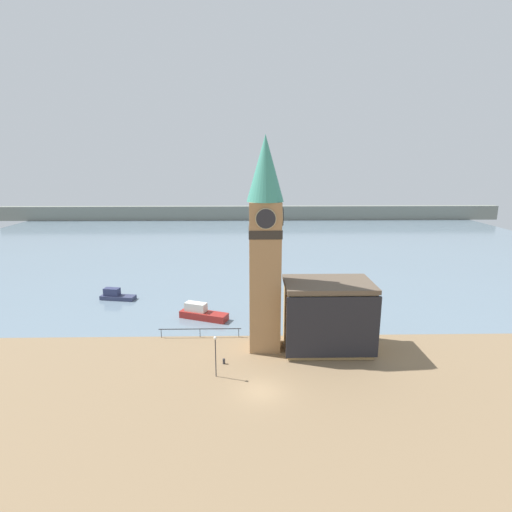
{
  "coord_description": "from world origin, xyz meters",
  "views": [
    {
      "loc": [
        -1.13,
        -32.71,
        20.44
      ],
      "look_at": [
        -0.33,
        6.76,
        11.15
      ],
      "focal_mm": 28.0,
      "sensor_mm": 36.0,
      "label": 1
    }
  ],
  "objects_px": {
    "boat_near": "(202,313)",
    "mooring_bollard_near": "(224,361)",
    "clock_tower": "(265,240)",
    "lamp_post": "(215,349)",
    "pier_building": "(327,316)",
    "boat_far": "(116,295)"
  },
  "relations": [
    {
      "from": "clock_tower",
      "to": "boat_far",
      "type": "height_order",
      "value": "clock_tower"
    },
    {
      "from": "pier_building",
      "to": "boat_far",
      "type": "relative_size",
      "value": 1.77
    },
    {
      "from": "pier_building",
      "to": "mooring_bollard_near",
      "type": "distance_m",
      "value": 12.35
    },
    {
      "from": "clock_tower",
      "to": "pier_building",
      "type": "distance_m",
      "value": 10.96
    },
    {
      "from": "clock_tower",
      "to": "lamp_post",
      "type": "relative_size",
      "value": 5.5
    },
    {
      "from": "boat_far",
      "to": "boat_near",
      "type": "bearing_deg",
      "value": -19.78
    },
    {
      "from": "clock_tower",
      "to": "boat_near",
      "type": "relative_size",
      "value": 3.44
    },
    {
      "from": "boat_near",
      "to": "boat_far",
      "type": "xyz_separation_m",
      "value": [
        -13.99,
        8.03,
        -0.15
      ]
    },
    {
      "from": "mooring_bollard_near",
      "to": "lamp_post",
      "type": "xyz_separation_m",
      "value": [
        -0.62,
        -2.52,
        2.6
      ]
    },
    {
      "from": "clock_tower",
      "to": "lamp_post",
      "type": "bearing_deg",
      "value": -128.35
    },
    {
      "from": "pier_building",
      "to": "lamp_post",
      "type": "height_order",
      "value": "pier_building"
    },
    {
      "from": "lamp_post",
      "to": "boat_near",
      "type": "bearing_deg",
      "value": 101.58
    },
    {
      "from": "boat_near",
      "to": "lamp_post",
      "type": "relative_size",
      "value": 1.6
    },
    {
      "from": "boat_far",
      "to": "mooring_bollard_near",
      "type": "distance_m",
      "value": 27.04
    },
    {
      "from": "lamp_post",
      "to": "boat_far",
      "type": "bearing_deg",
      "value": 126.59
    },
    {
      "from": "pier_building",
      "to": "boat_near",
      "type": "height_order",
      "value": "pier_building"
    },
    {
      "from": "pier_building",
      "to": "boat_near",
      "type": "xyz_separation_m",
      "value": [
        -15.01,
        9.06,
        -3.14
      ]
    },
    {
      "from": "boat_far",
      "to": "lamp_post",
      "type": "height_order",
      "value": "lamp_post"
    },
    {
      "from": "clock_tower",
      "to": "boat_near",
      "type": "distance_m",
      "value": 16.56
    },
    {
      "from": "pier_building",
      "to": "boat_far",
      "type": "height_order",
      "value": "pier_building"
    },
    {
      "from": "boat_near",
      "to": "mooring_bollard_near",
      "type": "relative_size",
      "value": 11.19
    },
    {
      "from": "boat_far",
      "to": "mooring_bollard_near",
      "type": "bearing_deg",
      "value": -39.13
    }
  ]
}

